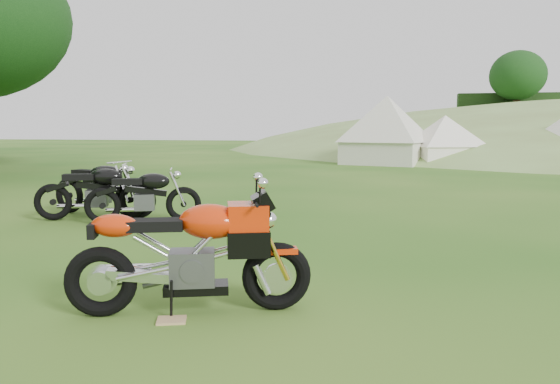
% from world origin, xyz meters
% --- Properties ---
extents(ground, '(120.00, 120.00, 0.00)m').
position_xyz_m(ground, '(0.00, 0.00, 0.00)').
color(ground, '#1A5111').
rests_on(ground, ground).
extents(sport_motorcycle, '(2.13, 1.15, 1.24)m').
position_xyz_m(sport_motorcycle, '(-0.50, -1.47, 0.62)').
color(sport_motorcycle, red).
rests_on(sport_motorcycle, ground).
extents(plywood_board, '(0.30, 0.27, 0.02)m').
position_xyz_m(plywood_board, '(-0.58, -1.72, 0.01)').
color(plywood_board, tan).
rests_on(plywood_board, ground).
extents(vintage_moto_a, '(1.96, 1.10, 1.01)m').
position_xyz_m(vintage_moto_a, '(-3.00, 2.74, 0.51)').
color(vintage_moto_a, black).
rests_on(vintage_moto_a, ground).
extents(vintage_moto_b, '(2.10, 1.14, 1.08)m').
position_xyz_m(vintage_moto_b, '(-3.99, 2.86, 0.54)').
color(vintage_moto_b, black).
rests_on(vintage_moto_b, ground).
extents(vintage_moto_d, '(2.18, 1.00, 1.12)m').
position_xyz_m(vintage_moto_d, '(-4.17, 3.27, 0.56)').
color(vintage_moto_d, black).
rests_on(vintage_moto_d, ground).
extents(tent_left, '(4.16, 4.16, 2.89)m').
position_xyz_m(tent_left, '(0.84, 19.30, 1.44)').
color(tent_left, beige).
rests_on(tent_left, ground).
extents(tent_mid, '(3.49, 3.49, 2.35)m').
position_xyz_m(tent_mid, '(3.39, 19.50, 1.18)').
color(tent_mid, white).
rests_on(tent_mid, ground).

